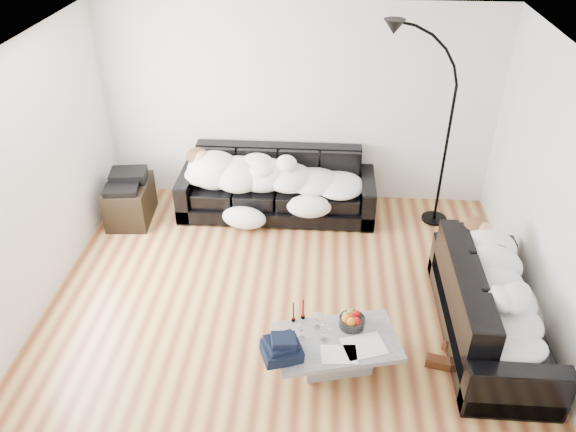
# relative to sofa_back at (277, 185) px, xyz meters

# --- Properties ---
(ground) EXTENTS (5.00, 5.00, 0.00)m
(ground) POSITION_rel_sofa_back_xyz_m (0.25, -1.77, -0.41)
(ground) COLOR brown
(ground) RESTS_ON ground
(wall_back) EXTENTS (5.00, 0.02, 2.60)m
(wall_back) POSITION_rel_sofa_back_xyz_m (0.25, 0.48, 0.89)
(wall_back) COLOR silver
(wall_back) RESTS_ON ground
(wall_left) EXTENTS (0.02, 4.50, 2.60)m
(wall_left) POSITION_rel_sofa_back_xyz_m (-2.25, -1.77, 0.89)
(wall_left) COLOR silver
(wall_left) RESTS_ON ground
(wall_right) EXTENTS (0.02, 4.50, 2.60)m
(wall_right) POSITION_rel_sofa_back_xyz_m (2.75, -1.77, 0.89)
(wall_right) COLOR silver
(wall_right) RESTS_ON ground
(ceiling) EXTENTS (5.00, 5.00, 0.00)m
(ceiling) POSITION_rel_sofa_back_xyz_m (0.25, -1.77, 2.19)
(ceiling) COLOR white
(ceiling) RESTS_ON ground
(sofa_back) EXTENTS (2.50, 0.87, 0.82)m
(sofa_back) POSITION_rel_sofa_back_xyz_m (0.00, 0.00, 0.00)
(sofa_back) COLOR black
(sofa_back) RESTS_ON ground
(sofa_right) EXTENTS (0.86, 2.00, 0.81)m
(sofa_right) POSITION_rel_sofa_back_xyz_m (2.25, -2.11, -0.00)
(sofa_right) COLOR black
(sofa_right) RESTS_ON ground
(sleeper_back) EXTENTS (2.12, 0.73, 0.42)m
(sleeper_back) POSITION_rel_sofa_back_xyz_m (0.00, -0.05, 0.22)
(sleeper_back) COLOR white
(sleeper_back) RESTS_ON sofa_back
(sleeper_right) EXTENTS (0.72, 1.72, 0.42)m
(sleeper_right) POSITION_rel_sofa_back_xyz_m (2.25, -2.11, 0.22)
(sleeper_right) COLOR white
(sleeper_right) RESTS_ON sofa_right
(teal_cushion) EXTENTS (0.42, 0.38, 0.20)m
(teal_cushion) POSITION_rel_sofa_back_xyz_m (2.19, -1.49, 0.31)
(teal_cushion) COLOR #0C4F55
(teal_cushion) RESTS_ON sofa_right
(coffee_table) EXTENTS (1.22, 0.88, 0.32)m
(coffee_table) POSITION_rel_sofa_back_xyz_m (0.77, -2.60, -0.25)
(coffee_table) COLOR #939699
(coffee_table) RESTS_ON ground
(fruit_bowl) EXTENTS (0.28, 0.28, 0.15)m
(fruit_bowl) POSITION_rel_sofa_back_xyz_m (0.91, -2.40, -0.01)
(fruit_bowl) COLOR white
(fruit_bowl) RESTS_ON coffee_table
(wine_glass_a) EXTENTS (0.09, 0.09, 0.19)m
(wine_glass_a) POSITION_rel_sofa_back_xyz_m (0.59, -2.46, 0.01)
(wine_glass_a) COLOR white
(wine_glass_a) RESTS_ON coffee_table
(wine_glass_b) EXTENTS (0.08, 0.08, 0.19)m
(wine_glass_b) POSITION_rel_sofa_back_xyz_m (0.45, -2.60, 0.01)
(wine_glass_b) COLOR white
(wine_glass_b) RESTS_ON coffee_table
(wine_glass_c) EXTENTS (0.09, 0.09, 0.19)m
(wine_glass_c) POSITION_rel_sofa_back_xyz_m (0.65, -2.61, 0.01)
(wine_glass_c) COLOR white
(wine_glass_c) RESTS_ON coffee_table
(candle_left) EXTENTS (0.04, 0.04, 0.22)m
(candle_left) POSITION_rel_sofa_back_xyz_m (0.36, -2.38, 0.02)
(candle_left) COLOR maroon
(candle_left) RESTS_ON coffee_table
(candle_right) EXTENTS (0.04, 0.04, 0.22)m
(candle_right) POSITION_rel_sofa_back_xyz_m (0.45, -2.34, 0.02)
(candle_right) COLOR maroon
(candle_right) RESTS_ON coffee_table
(newspaper_a) EXTENTS (0.44, 0.38, 0.01)m
(newspaper_a) POSITION_rel_sofa_back_xyz_m (1.01, -2.66, -0.08)
(newspaper_a) COLOR silver
(newspaper_a) RESTS_ON coffee_table
(newspaper_b) EXTENTS (0.33, 0.24, 0.01)m
(newspaper_b) POSITION_rel_sofa_back_xyz_m (0.79, -2.77, -0.08)
(newspaper_b) COLOR silver
(newspaper_b) RESTS_ON coffee_table
(navy_jacket) EXTENTS (0.42, 0.38, 0.18)m
(navy_jacket) POSITION_rel_sofa_back_xyz_m (0.29, -2.84, 0.08)
(navy_jacket) COLOR black
(navy_jacket) RESTS_ON coffee_table
(shoes) EXTENTS (0.57, 0.51, 0.11)m
(shoes) POSITION_rel_sofa_back_xyz_m (1.82, -2.48, -0.36)
(shoes) COLOR #472311
(shoes) RESTS_ON ground
(av_cabinet) EXTENTS (0.56, 0.78, 0.51)m
(av_cabinet) POSITION_rel_sofa_back_xyz_m (-1.86, -0.29, -0.15)
(av_cabinet) COLOR black
(av_cabinet) RESTS_ON ground
(stereo) EXTENTS (0.48, 0.40, 0.13)m
(stereo) POSITION_rel_sofa_back_xyz_m (-1.86, -0.29, 0.17)
(stereo) COLOR black
(stereo) RESTS_ON av_cabinet
(floor_lamp) EXTENTS (0.84, 0.44, 2.21)m
(floor_lamp) POSITION_rel_sofa_back_xyz_m (2.05, -0.04, 0.70)
(floor_lamp) COLOR black
(floor_lamp) RESTS_ON ground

